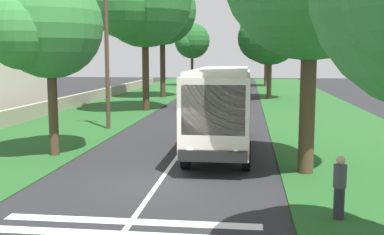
{
  "coord_description": "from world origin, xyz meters",
  "views": [
    {
      "loc": [
        -15.32,
        -2.97,
        4.27
      ],
      "look_at": [
        4.99,
        -0.54,
        1.6
      ],
      "focal_mm": 43.76,
      "sensor_mm": 36.0,
      "label": 1
    }
  ],
  "objects_px": {
    "roadside_tree_right_0": "(265,45)",
    "utility_pole": "(107,56)",
    "pedestrian": "(340,187)",
    "trailing_car_1": "(236,92)",
    "roadside_tree_right_1": "(268,36)",
    "trailing_car_2": "(236,87)",
    "roadside_tree_left_1": "(142,3)",
    "coach_bus": "(222,103)",
    "trailing_minibus_0": "(237,76)",
    "roadside_tree_left_3": "(191,42)",
    "trailing_car_0": "(192,99)",
    "roadside_tree_left_2": "(160,13)",
    "roadside_tree_left_0": "(48,30)"
  },
  "relations": [
    {
      "from": "trailing_car_1",
      "to": "roadside_tree_left_3",
      "type": "xyz_separation_m",
      "value": [
        20.57,
        7.02,
        5.77
      ]
    },
    {
      "from": "trailing_car_0",
      "to": "trailing_car_1",
      "type": "height_order",
      "value": "same"
    },
    {
      "from": "roadside_tree_left_1",
      "to": "roadside_tree_left_3",
      "type": "bearing_deg",
      "value": 0.06
    },
    {
      "from": "trailing_car_1",
      "to": "utility_pole",
      "type": "relative_size",
      "value": 0.52
    },
    {
      "from": "roadside_tree_left_0",
      "to": "pedestrian",
      "type": "relative_size",
      "value": 4.58
    },
    {
      "from": "trailing_car_1",
      "to": "trailing_minibus_0",
      "type": "distance_m",
      "value": 17.74
    },
    {
      "from": "roadside_tree_left_1",
      "to": "roadside_tree_right_0",
      "type": "relative_size",
      "value": 1.43
    },
    {
      "from": "roadside_tree_right_0",
      "to": "roadside_tree_left_3",
      "type": "bearing_deg",
      "value": 90.6
    },
    {
      "from": "roadside_tree_left_0",
      "to": "utility_pole",
      "type": "distance_m",
      "value": 7.5
    },
    {
      "from": "trailing_car_0",
      "to": "roadside_tree_right_1",
      "type": "xyz_separation_m",
      "value": [
        8.51,
        -6.63,
        5.62
      ]
    },
    {
      "from": "roadside_tree_left_2",
      "to": "utility_pole",
      "type": "relative_size",
      "value": 1.52
    },
    {
      "from": "roadside_tree_left_3",
      "to": "coach_bus",
      "type": "bearing_deg",
      "value": -171.43
    },
    {
      "from": "roadside_tree_right_1",
      "to": "roadside_tree_left_2",
      "type": "bearing_deg",
      "value": 87.98
    },
    {
      "from": "roadside_tree_left_0",
      "to": "roadside_tree_left_1",
      "type": "height_order",
      "value": "roadside_tree_left_1"
    },
    {
      "from": "roadside_tree_left_1",
      "to": "roadside_tree_left_2",
      "type": "xyz_separation_m",
      "value": [
        12.15,
        0.91,
        0.36
      ]
    },
    {
      "from": "roadside_tree_left_2",
      "to": "utility_pole",
      "type": "distance_m",
      "value": 22.19
    },
    {
      "from": "roadside_tree_right_0",
      "to": "trailing_car_1",
      "type": "bearing_deg",
      "value": 170.06
    },
    {
      "from": "roadside_tree_left_1",
      "to": "roadside_tree_right_0",
      "type": "distance_m",
      "value": 33.91
    },
    {
      "from": "trailing_car_1",
      "to": "utility_pole",
      "type": "distance_m",
      "value": 22.42
    },
    {
      "from": "trailing_minibus_0",
      "to": "coach_bus",
      "type": "bearing_deg",
      "value": -179.63
    },
    {
      "from": "trailing_car_0",
      "to": "roadside_tree_right_0",
      "type": "xyz_separation_m",
      "value": [
        28.86,
        -7.12,
        5.25
      ]
    },
    {
      "from": "trailing_car_0",
      "to": "trailing_minibus_0",
      "type": "relative_size",
      "value": 0.72
    },
    {
      "from": "trailing_car_0",
      "to": "trailing_car_2",
      "type": "xyz_separation_m",
      "value": [
        16.43,
        -3.34,
        0.0
      ]
    },
    {
      "from": "roadside_tree_left_2",
      "to": "roadside_tree_left_3",
      "type": "distance_m",
      "value": 20.0
    },
    {
      "from": "trailing_car_2",
      "to": "trailing_minibus_0",
      "type": "relative_size",
      "value": 0.72
    },
    {
      "from": "trailing_minibus_0",
      "to": "roadside_tree_left_2",
      "type": "distance_m",
      "value": 19.99
    },
    {
      "from": "trailing_car_1",
      "to": "trailing_minibus_0",
      "type": "height_order",
      "value": "trailing_minibus_0"
    },
    {
      "from": "utility_pole",
      "to": "pedestrian",
      "type": "height_order",
      "value": "utility_pole"
    },
    {
      "from": "roadside_tree_left_3",
      "to": "utility_pole",
      "type": "height_order",
      "value": "roadside_tree_left_3"
    },
    {
      "from": "trailing_minibus_0",
      "to": "roadside_tree_right_1",
      "type": "bearing_deg",
      "value": -169.01
    },
    {
      "from": "trailing_car_2",
      "to": "roadside_tree_left_1",
      "type": "relative_size",
      "value": 0.35
    },
    {
      "from": "roadside_tree_left_2",
      "to": "roadside_tree_right_1",
      "type": "relative_size",
      "value": 1.31
    },
    {
      "from": "roadside_tree_left_1",
      "to": "roadside_tree_left_2",
      "type": "relative_size",
      "value": 0.98
    },
    {
      "from": "coach_bus",
      "to": "roadside_tree_right_1",
      "type": "relative_size",
      "value": 1.17
    },
    {
      "from": "pedestrian",
      "to": "trailing_car_2",
      "type": "bearing_deg",
      "value": 4.94
    },
    {
      "from": "trailing_car_0",
      "to": "roadside_tree_right_0",
      "type": "distance_m",
      "value": 30.18
    },
    {
      "from": "roadside_tree_left_1",
      "to": "coach_bus",
      "type": "bearing_deg",
      "value": -154.65
    },
    {
      "from": "trailing_car_0",
      "to": "roadside_tree_left_3",
      "type": "height_order",
      "value": "roadside_tree_left_3"
    },
    {
      "from": "roadside_tree_left_1",
      "to": "utility_pole",
      "type": "relative_size",
      "value": 1.49
    },
    {
      "from": "trailing_minibus_0",
      "to": "trailing_car_0",
      "type": "bearing_deg",
      "value": 172.85
    },
    {
      "from": "trailing_car_1",
      "to": "roadside_tree_right_1",
      "type": "height_order",
      "value": "roadside_tree_right_1"
    },
    {
      "from": "roadside_tree_left_1",
      "to": "utility_pole",
      "type": "distance_m",
      "value": 10.41
    },
    {
      "from": "utility_pole",
      "to": "roadside_tree_left_3",
      "type": "bearing_deg",
      "value": 0.09
    },
    {
      "from": "trailing_car_2",
      "to": "roadside_tree_left_2",
      "type": "bearing_deg",
      "value": 134.23
    },
    {
      "from": "trailing_minibus_0",
      "to": "roadside_tree_left_0",
      "type": "bearing_deg",
      "value": 171.44
    },
    {
      "from": "roadside_tree_left_2",
      "to": "utility_pole",
      "type": "height_order",
      "value": "roadside_tree_left_2"
    },
    {
      "from": "roadside_tree_left_0",
      "to": "trailing_minibus_0",
      "type": "bearing_deg",
      "value": -8.56
    },
    {
      "from": "roadside_tree_right_0",
      "to": "utility_pole",
      "type": "relative_size",
      "value": 1.04
    },
    {
      "from": "roadside_tree_left_3",
      "to": "roadside_tree_right_1",
      "type": "xyz_separation_m",
      "value": [
        -20.24,
        -10.15,
        -0.15
      ]
    },
    {
      "from": "roadside_tree_left_3",
      "to": "roadside_tree_right_0",
      "type": "relative_size",
      "value": 1.06
    }
  ]
}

